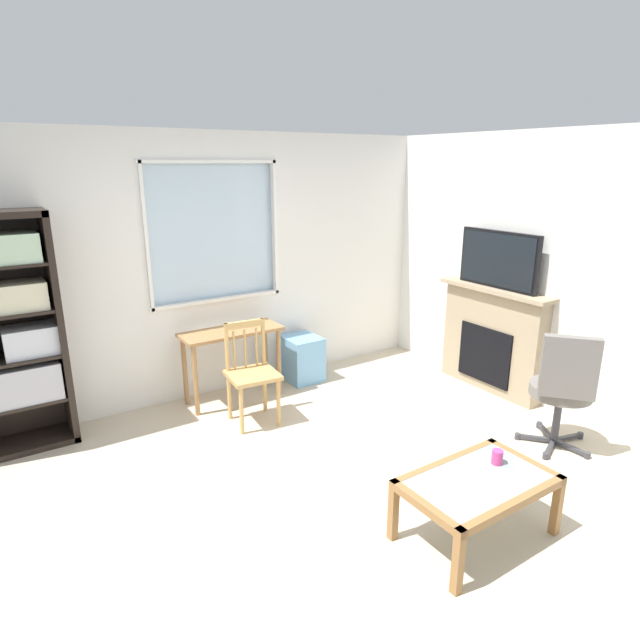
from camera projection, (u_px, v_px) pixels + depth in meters
ground at (344, 499)px, 3.69m from camera, size 5.85×5.51×0.02m
wall_back_with_window at (209, 271)px, 5.15m from camera, size 4.85×0.15×2.51m
wall_right at (577, 279)px, 4.64m from camera, size 0.12×4.71×2.51m
desk_under_window at (232, 343)px, 5.08m from camera, size 0.96×0.38×0.71m
wooden_chair at (251, 372)px, 4.67m from camera, size 0.46×0.44×0.90m
plastic_drawer_unit at (302, 358)px, 5.64m from camera, size 0.35×0.40×0.47m
fireplace at (492, 339)px, 5.33m from camera, size 0.26×1.22×1.06m
tv at (498, 260)px, 5.10m from camera, size 0.06×0.88×0.55m
office_chair at (563, 386)px, 4.16m from camera, size 0.62×0.58×1.00m
coffee_table at (478, 488)px, 3.22m from camera, size 0.93×0.57×0.40m
sippy_cup at (497, 457)px, 3.36m from camera, size 0.07×0.07×0.09m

